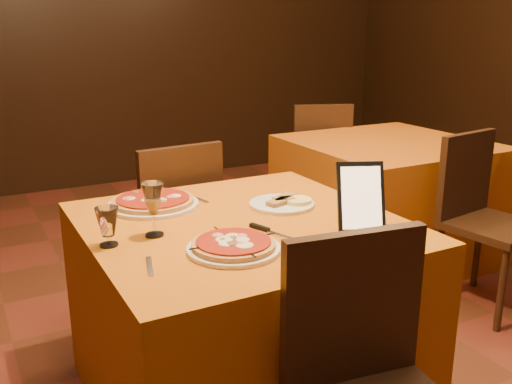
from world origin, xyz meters
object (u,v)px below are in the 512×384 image
chair_side_near (494,226)px  tablet (361,197)px  main_table (242,314)px  side_table (386,199)px  wine_glass (153,209)px  chair_side_far (316,162)px  chair_main_far (167,228)px  pizza_far (153,202)px  pizza_near (234,246)px  water_glass (108,227)px

chair_side_near → tablet: tablet is taller
main_table → side_table: bearing=31.5°
wine_glass → chair_side_far: bearing=43.1°
chair_side_far → tablet: bearing=80.8°
chair_side_near → chair_side_far: 1.62m
chair_main_far → pizza_far: (-0.23, -0.51, 0.31)m
pizza_near → water_glass: (-0.34, 0.23, 0.05)m
side_table → wine_glass: (-1.81, -0.90, 0.47)m
chair_main_far → wine_glass: bearing=63.3°
chair_main_far → tablet: tablet is taller
chair_side_far → pizza_far: bearing=60.0°
chair_side_near → pizza_near: (-1.64, -0.33, 0.31)m
side_table → tablet: tablet is taller
pizza_far → water_glass: 0.43m
pizza_near → pizza_far: 0.58m
chair_main_far → pizza_near: size_ratio=3.05×
wine_glass → chair_side_near: bearing=2.5°
pizza_near → main_table: bearing=58.3°
side_table → tablet: size_ratio=4.51×
main_table → chair_main_far: (0.00, 0.84, 0.08)m
side_table → pizza_near: size_ratio=3.69×
chair_side_near → chair_side_far: size_ratio=1.00×
main_table → water_glass: 0.66m
main_table → pizza_far: 0.56m
main_table → pizza_far: (-0.23, 0.33, 0.39)m
chair_side_near → tablet: (-1.16, -0.36, 0.41)m
chair_side_near → tablet: 1.29m
chair_side_near → chair_side_far: bearing=81.3°
water_glass → tablet: 0.85m
main_table → tablet: bearing=-40.2°
chair_main_far → chair_side_far: 1.72m
chair_side_far → tablet: 2.33m
pizza_far → wine_glass: bearing=-107.5°
chair_main_far → chair_side_near: 1.67m
main_table → water_glass: size_ratio=8.46×
chair_side_near → wine_glass: 1.86m
water_glass → tablet: tablet is taller
pizza_far → water_glass: water_glass is taller
water_glass → tablet: bearing=-17.9°
chair_side_near → chair_main_far: bearing=144.4°
pizza_near → chair_side_near: bearing=11.4°
chair_main_far → water_glass: (-0.49, -0.85, 0.36)m
pizza_far → wine_glass: wine_glass is taller
chair_side_far → tablet: (-1.16, -1.98, 0.41)m
side_table → water_glass: 2.22m
tablet → main_table: bearing=163.4°
wine_glass → tablet: (0.65, -0.28, 0.03)m
chair_side_near → pizza_near: size_ratio=3.05×
main_table → pizza_near: bearing=-121.7°
side_table → pizza_far: size_ratio=3.07×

